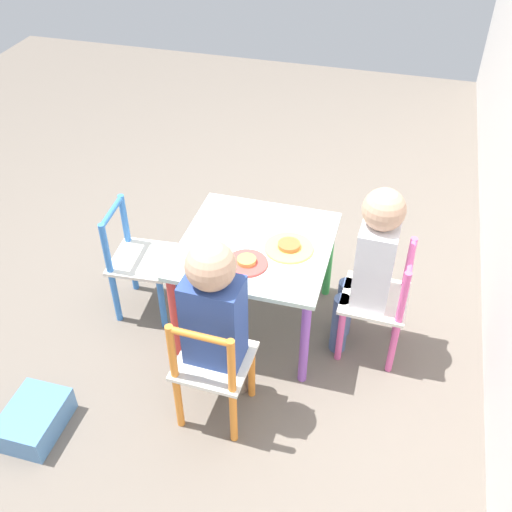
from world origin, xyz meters
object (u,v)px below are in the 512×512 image
Objects in this scene: chair_orange at (212,369)px; chair_blue at (138,262)px; child_back at (371,260)px; kids_table at (256,255)px; chair_pink at (380,303)px; plate_back at (289,247)px; child_right at (215,315)px; plate_right at (247,262)px; storage_bin at (34,419)px.

chair_blue is at bearing -41.79° from chair_orange.
kids_table is at bearing -90.00° from child_back.
chair_pink is 0.43m from plate_back.
kids_table is 0.15m from plate_back.
chair_orange is 1.00× the size of chair_blue.
child_back is 0.33m from plate_back.
child_right is (0.44, -0.54, 0.22)m from chair_pink.
kids_table is 0.53m from chair_pink.
plate_back is (-0.52, 0.15, 0.19)m from chair_orange.
plate_right is 0.98m from storage_bin.
plate_right is (0.10, 0.52, 0.19)m from chair_blue.
kids_table is 0.47m from child_back.
child_back is at bearing 124.13° from storage_bin.
child_back is at bearing -134.85° from child_right.
plate_right is (0.14, 0.00, 0.07)m from kids_table.
chair_orange is 0.69m from chair_blue.
child_right reaches higher than plate_back.
child_back reaches higher than chair_blue.
storage_bin is (0.72, -0.12, -0.20)m from chair_blue.
chair_orange and chair_pink have the same top height.
storage_bin is at bearing -45.69° from plate_right.
chair_blue is at bearing -86.56° from plate_back.
child_right is at bearing -90.00° from chair_orange.
child_back is (-0.02, 0.98, 0.21)m from chair_blue.
plate_back reaches higher than kids_table.
chair_blue reaches higher than plate_right.
child_right reaches higher than chair_pink.
chair_orange is 0.73m from child_back.
plate_right is at bearing 0.00° from kids_table.
child_right reaches higher than storage_bin.
plate_right is at bearing -75.30° from chair_pink.
child_back is at bearing -90.00° from chair_pink.
child_back is 2.98× the size of storage_bin.
storage_bin is (0.76, -0.64, -0.33)m from kids_table.
child_right reaches higher than child_back.
plate_right is at bearing -90.73° from chair_orange.
plate_back is at bearing 135.00° from plate_right.
chair_orange is at bearing -45.11° from chair_pink.
chair_orange is at bearing 90.00° from child_right.
child_back is at bearing 104.68° from plate_right.
chair_orange and chair_blue have the same top height.
plate_back is (0.00, 0.14, 0.07)m from kids_table.
plate_back is at bearing 134.43° from storage_bin.
chair_orange is at bearing -41.62° from child_back.
kids_table is 1.14× the size of chair_blue.
child_right is at bearing 115.70° from storage_bin.
chair_orange is 1.00× the size of chair_pink.
plate_right is 0.19m from plate_back.
plate_right and plate_back have the same top height.
chair_pink is 0.57m from plate_right.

